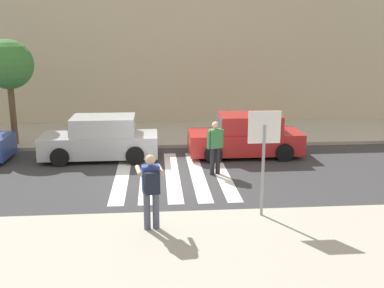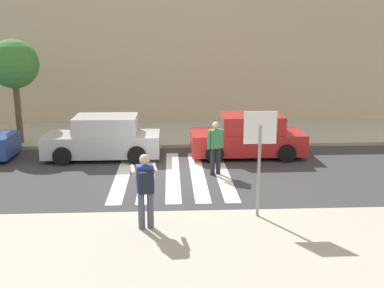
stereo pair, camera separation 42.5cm
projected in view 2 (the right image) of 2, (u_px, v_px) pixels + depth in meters
name	position (u px, v px, depth m)	size (l,w,h in m)	color
ground_plane	(173.00, 176.00, 14.24)	(120.00, 120.00, 0.00)	#38383A
sidewalk_near	(176.00, 277.00, 8.21)	(60.00, 6.00, 0.14)	#B2AD9E
sidewalk_far	(172.00, 133.00, 20.04)	(60.00, 4.80, 0.14)	#B2AD9E
building_facade_far	(170.00, 47.00, 23.43)	(56.00, 4.00, 7.38)	beige
crosswalk_stripe_0	(123.00, 175.00, 14.35)	(0.44, 5.20, 0.01)	silver
crosswalk_stripe_1	(148.00, 175.00, 14.39)	(0.44, 5.20, 0.01)	silver
crosswalk_stripe_2	(173.00, 174.00, 14.43)	(0.44, 5.20, 0.01)	silver
crosswalk_stripe_3	(198.00, 174.00, 14.47)	(0.44, 5.20, 0.01)	silver
crosswalk_stripe_4	(222.00, 174.00, 14.51)	(0.44, 5.20, 0.01)	silver
stop_sign	(260.00, 141.00, 10.38)	(0.76, 0.08, 2.54)	gray
photographer_with_backpack	(145.00, 185.00, 9.86)	(0.65, 0.89, 1.72)	#474C60
pedestrian_crossing	(216.00, 145.00, 14.20)	(0.55, 0.36, 1.72)	#232328
parked_car_silver	(104.00, 138.00, 16.17)	(4.10, 1.92, 1.55)	#B7BABF
parked_car_red	(248.00, 137.00, 16.43)	(4.10, 1.92, 1.55)	red
street_tree_west	(14.00, 65.00, 17.33)	(1.89, 1.89, 4.07)	brown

